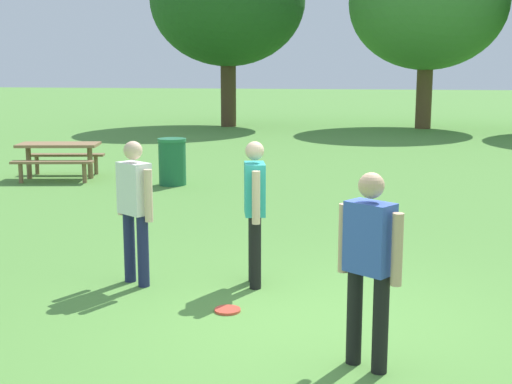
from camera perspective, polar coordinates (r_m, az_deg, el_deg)
name	(u,v)px	position (r m, az deg, el deg)	size (l,w,h in m)	color
ground_plane	(314,325)	(6.90, 4.71, -10.74)	(120.00, 120.00, 0.00)	#568E3D
person_thrower	(369,258)	(5.76, 9.17, -5.30)	(0.51, 0.40, 1.64)	black
person_catcher	(135,203)	(7.98, -9.81, -0.89)	(0.51, 0.40, 1.64)	#1E234C
person_bystander	(255,204)	(7.83, -0.11, -0.95)	(0.29, 0.60, 1.64)	black
frisbee	(227,310)	(7.25, -2.33, -9.55)	(0.27, 0.27, 0.03)	#E04733
picnic_table_near	(59,153)	(15.79, -15.69, 3.08)	(1.91, 1.68, 0.77)	olive
trash_can_beside_table	(172,162)	(14.53, -6.81, 2.47)	(0.59, 0.59, 0.96)	#1E663D
tree_tall_left	(228,0)	(27.81, -2.31, 15.31)	(5.94, 5.94, 7.37)	#4C3823
tree_broad_center	(428,3)	(27.67, 13.78, 14.69)	(5.84, 5.84, 7.16)	brown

